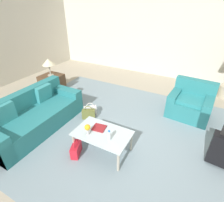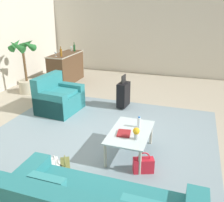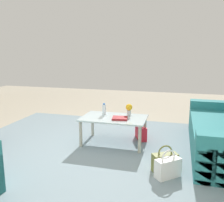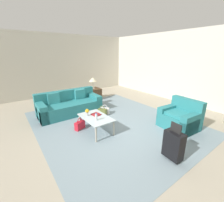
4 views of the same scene
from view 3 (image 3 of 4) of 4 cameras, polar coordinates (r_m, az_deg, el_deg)
The scene contains 9 objects.
ground_plane at distance 3.92m, azimuth -7.28°, elevation -11.58°, with size 12.00×12.00×0.00m, color #A89E89.
area_rug at distance 3.57m, azimuth 0.64°, elevation -13.84°, with size 5.20×4.40×0.01m, color gray.
coffee_table at distance 4.11m, azimuth 0.44°, elevation -4.53°, with size 1.05×0.66×0.45m.
water_bottle at distance 4.22m, azimuth -1.83°, elevation -1.97°, with size 0.06×0.06×0.20m.
coffee_table_book at distance 3.99m, azimuth 1.82°, elevation -3.95°, with size 0.24×0.21×0.03m, color maroon.
flower_vase at distance 4.16m, azimuth 3.91°, elevation -1.79°, with size 0.11×0.11×0.21m.
handbag_olive at distance 3.35m, azimuth 11.98°, elevation -13.49°, with size 0.35×0.28×0.36m.
handbag_red at distance 4.42m, azimuth 6.64°, elevation -7.08°, with size 0.25×0.35×0.36m.
handbag_white at distance 3.22m, azimuth 12.66°, elevation -14.60°, with size 0.33×0.32×0.36m.
Camera 3 is at (-1.42, 3.32, 1.53)m, focal length 40.00 mm.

